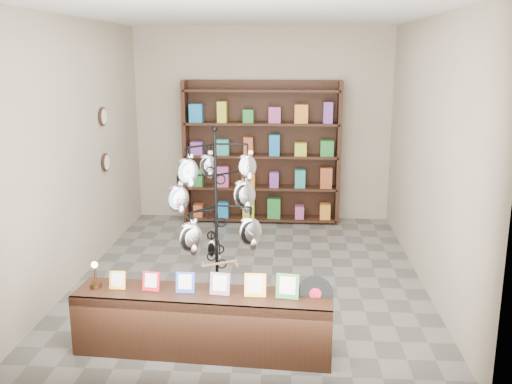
{
  "coord_description": "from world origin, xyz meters",
  "views": [
    {
      "loc": [
        0.48,
        -6.42,
        2.58
      ],
      "look_at": [
        0.13,
        -1.0,
        1.27
      ],
      "focal_mm": 40.0,
      "sensor_mm": 36.0,
      "label": 1
    }
  ],
  "objects": [
    {
      "name": "display_tree",
      "position": [
        -0.28,
        -0.95,
        1.1
      ],
      "size": [
        1.05,
        1.05,
        1.91
      ],
      "rotation": [
        0.0,
        0.0,
        0.42
      ],
      "color": "black",
      "rests_on": "ground"
    },
    {
      "name": "room_envelope",
      "position": [
        0.0,
        0.0,
        1.85
      ],
      "size": [
        5.0,
        5.0,
        5.0
      ],
      "color": "#B4A791",
      "rests_on": "ground"
    },
    {
      "name": "back_shelving",
      "position": [
        0.0,
        2.3,
        1.03
      ],
      "size": [
        2.42,
        0.36,
        2.2
      ],
      "color": "black",
      "rests_on": "ground"
    },
    {
      "name": "wall_clocks",
      "position": [
        -1.97,
        0.8,
        1.5
      ],
      "size": [
        0.03,
        0.24,
        0.84
      ],
      "color": "black",
      "rests_on": "ground"
    },
    {
      "name": "front_shelf",
      "position": [
        -0.28,
        -1.84,
        0.28
      ],
      "size": [
        2.28,
        0.61,
        0.8
      ],
      "rotation": [
        0.0,
        0.0,
        -0.07
      ],
      "color": "black",
      "rests_on": "ground"
    },
    {
      "name": "ground",
      "position": [
        0.0,
        0.0,
        0.0
      ],
      "size": [
        5.0,
        5.0,
        0.0
      ],
      "primitive_type": "plane",
      "color": "slate",
      "rests_on": "ground"
    }
  ]
}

